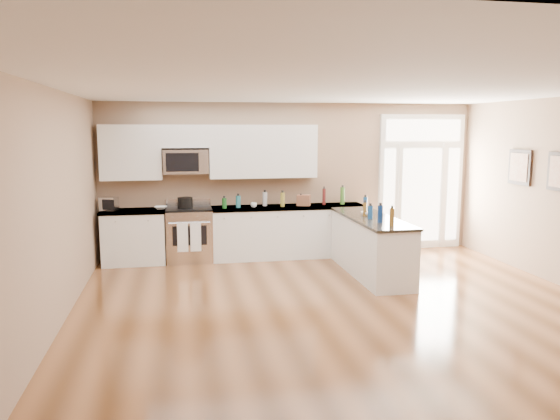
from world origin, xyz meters
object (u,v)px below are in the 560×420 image
(kitchen_range, at_px, (189,234))
(stockpot, at_px, (185,202))
(peninsula_cabinet, at_px, (371,248))
(toaster_oven, at_px, (109,204))

(kitchen_range, height_order, stockpot, stockpot)
(peninsula_cabinet, xyz_separation_m, kitchen_range, (-2.85, 1.45, 0.04))
(kitchen_range, relative_size, toaster_oven, 3.96)
(kitchen_range, xyz_separation_m, stockpot, (-0.06, 0.00, 0.57))
(stockpot, bearing_deg, toaster_oven, 178.97)
(peninsula_cabinet, relative_size, kitchen_range, 2.15)
(kitchen_range, distance_m, toaster_oven, 1.46)
(kitchen_range, distance_m, stockpot, 0.58)
(kitchen_range, relative_size, stockpot, 4.08)
(stockpot, bearing_deg, kitchen_range, -1.15)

